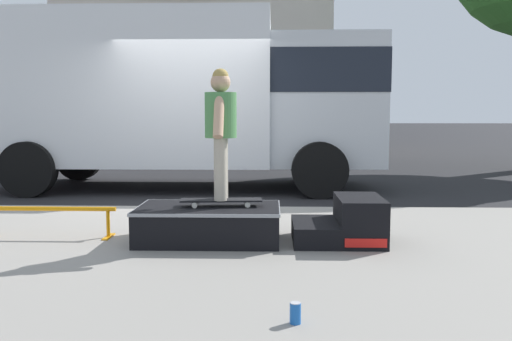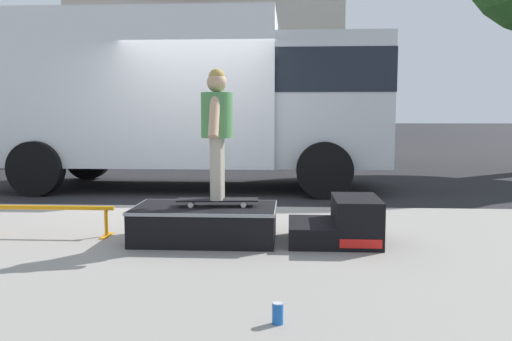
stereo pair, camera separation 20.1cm
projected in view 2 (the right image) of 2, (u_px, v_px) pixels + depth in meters
name	position (u px, v px, depth m)	size (l,w,h in m)	color
ground_plane	(187.00, 208.00, 7.84)	(140.00, 140.00, 0.00)	black
sidewalk_slab	(123.00, 259.00, 4.86)	(50.00, 5.00, 0.12)	gray
skate_box	(205.00, 222.00, 5.30)	(1.36, 0.82, 0.34)	black
kicker_ramp	(342.00, 224.00, 5.22)	(0.85, 0.75, 0.43)	black
grind_rail	(47.00, 213.00, 5.52)	(1.37, 0.28, 0.31)	orange
skateboard	(218.00, 200.00, 5.29)	(0.79, 0.26, 0.07)	black
skater_kid	(217.00, 123.00, 5.21)	(0.30, 0.64, 1.24)	#B7AD99
soda_can	(278.00, 313.00, 3.21)	(0.07, 0.07, 0.13)	#1959B2
box_truck	(191.00, 94.00, 9.87)	(6.91, 2.63, 3.05)	white
house_behind	(217.00, 37.00, 20.93)	(9.54, 8.23, 8.40)	beige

